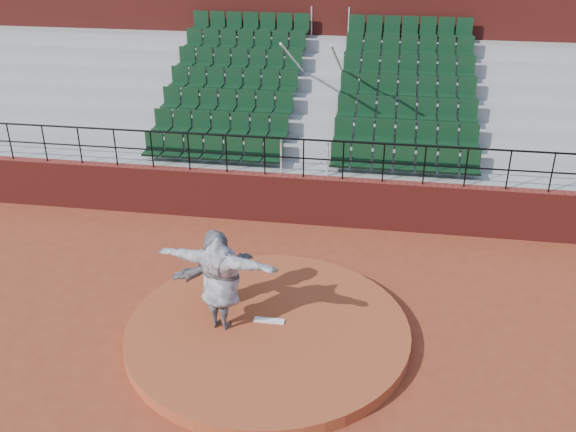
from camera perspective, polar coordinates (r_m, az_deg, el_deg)
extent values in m
plane|color=brown|center=(12.76, -1.79, -10.62)|extent=(90.00, 90.00, 0.00)
cylinder|color=#A44624|center=(12.69, -1.80, -10.17)|extent=(5.50, 5.50, 0.25)
cube|color=white|center=(12.72, -1.68, -9.27)|extent=(0.60, 0.15, 0.03)
cube|color=maroon|center=(16.68, 1.35, 1.47)|extent=(24.00, 0.30, 1.30)
cylinder|color=black|center=(16.05, 1.41, 6.81)|extent=(24.00, 0.05, 0.05)
cylinder|color=black|center=(16.23, 1.39, 5.15)|extent=(24.00, 0.04, 0.04)
cylinder|color=black|center=(18.95, -23.49, 6.10)|extent=(0.04, 0.04, 1.00)
cylinder|color=black|center=(18.44, -20.83, 6.05)|extent=(0.04, 0.04, 1.00)
cylinder|color=black|center=(17.98, -18.03, 5.99)|extent=(0.04, 0.04, 1.00)
cylinder|color=black|center=(17.56, -15.09, 5.90)|extent=(0.04, 0.04, 1.00)
cylinder|color=black|center=(17.18, -12.02, 5.80)|extent=(0.04, 0.04, 1.00)
cylinder|color=black|center=(16.86, -8.81, 5.67)|extent=(0.04, 0.04, 1.00)
cylinder|color=black|center=(16.59, -5.50, 5.52)|extent=(0.04, 0.04, 1.00)
cylinder|color=black|center=(16.38, -2.09, 5.35)|extent=(0.04, 0.04, 1.00)
cylinder|color=black|center=(16.23, 1.39, 5.15)|extent=(0.04, 0.04, 1.00)
cylinder|color=black|center=(16.14, 4.92, 4.93)|extent=(0.04, 0.04, 1.00)
cylinder|color=black|center=(16.11, 8.48, 4.69)|extent=(0.04, 0.04, 1.00)
cylinder|color=black|center=(16.14, 12.03, 4.43)|extent=(0.04, 0.04, 1.00)
cylinder|color=black|center=(16.23, 15.56, 4.16)|extent=(0.04, 0.04, 1.00)
cylinder|color=black|center=(16.39, 19.03, 3.88)|extent=(0.04, 0.04, 1.00)
cylinder|color=black|center=(16.60, 22.42, 3.59)|extent=(0.04, 0.04, 1.00)
cube|color=#9A9994|center=(17.20, 1.61, 2.26)|extent=(24.00, 0.85, 1.30)
cube|color=#103219|center=(17.30, -6.71, 5.85)|extent=(3.85, 0.48, 0.72)
cube|color=#103219|center=(16.71, 10.30, 4.85)|extent=(3.85, 0.48, 0.72)
cube|color=#9A9994|center=(17.89, 1.98, 3.95)|extent=(24.00, 0.85, 1.70)
cube|color=#103219|center=(17.94, -6.06, 8.00)|extent=(3.85, 0.48, 0.72)
cube|color=#103219|center=(17.37, 10.40, 7.09)|extent=(3.85, 0.48, 0.72)
cube|color=#9A9994|center=(18.61, 2.32, 5.50)|extent=(24.00, 0.85, 2.10)
cube|color=#103219|center=(18.61, -5.46, 9.99)|extent=(3.85, 0.48, 0.72)
cube|color=#103219|center=(18.06, 10.48, 9.16)|extent=(3.85, 0.48, 0.72)
cube|color=#9A9994|center=(19.33, 2.63, 6.94)|extent=(24.00, 0.85, 2.50)
cube|color=#103219|center=(19.29, -4.89, 11.84)|extent=(3.85, 0.48, 0.72)
cube|color=#103219|center=(18.77, 10.57, 11.08)|extent=(3.85, 0.48, 0.72)
cube|color=#9A9994|center=(20.07, 2.93, 8.28)|extent=(24.00, 0.85, 2.90)
cube|color=#103219|center=(20.00, -4.36, 13.56)|extent=(3.85, 0.48, 0.72)
cube|color=#103219|center=(19.49, 10.64, 12.86)|extent=(3.85, 0.48, 0.72)
cube|color=#9A9994|center=(20.81, 3.21, 9.52)|extent=(24.00, 0.85, 3.30)
cube|color=#103219|center=(20.73, -3.85, 15.17)|extent=(3.85, 0.48, 0.72)
cube|color=#103219|center=(20.24, 10.72, 14.51)|extent=(3.85, 0.48, 0.72)
cube|color=#9A9994|center=(21.57, 3.47, 10.67)|extent=(24.00, 0.85, 3.70)
cube|color=#103219|center=(21.47, -3.37, 16.66)|extent=(3.85, 0.48, 0.72)
cube|color=#103219|center=(21.00, 10.79, 16.04)|extent=(3.85, 0.48, 0.72)
cylinder|color=silver|center=(18.80, 0.91, 13.24)|extent=(0.06, 5.97, 2.46)
cylinder|color=silver|center=(18.67, 4.65, 13.07)|extent=(0.06, 5.97, 2.46)
cube|color=maroon|center=(23.05, 4.10, 16.02)|extent=(24.00, 3.00, 7.10)
imported|color=black|center=(12.15, -6.05, -5.90)|extent=(2.46, 1.05, 1.94)
imported|color=black|center=(12.96, -6.33, -5.08)|extent=(1.72, 1.54, 1.90)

